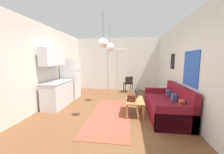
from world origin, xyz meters
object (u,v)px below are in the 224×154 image
object	(u,v)px
refrigerator	(71,79)
pendant_lamp_near	(103,43)
couch	(168,106)
accent_chair	(128,83)
pendant_lamp_far	(110,47)
handbag	(132,98)
bamboo_vase	(136,94)
coffee_table	(135,101)

from	to	relation	value
refrigerator	pendant_lamp_near	size ratio (longest dim) A/B	1.88
couch	accent_chair	world-z (taller)	couch
couch	accent_chair	bearing A→B (deg)	112.80
pendant_lamp_near	pendant_lamp_far	distance (m)	1.45
couch	pendant_lamp_far	world-z (taller)	pendant_lamp_far
refrigerator	pendant_lamp_near	world-z (taller)	pendant_lamp_near
handbag	pendant_lamp_far	xyz separation A→B (m)	(-0.78, 0.99, 1.56)
couch	bamboo_vase	bearing A→B (deg)	164.34
coffee_table	bamboo_vase	bearing A→B (deg)	74.12
coffee_table	accent_chair	world-z (taller)	accent_chair
handbag	pendant_lamp_far	size ratio (longest dim) A/B	0.35
accent_chair	pendant_lamp_near	size ratio (longest dim) A/B	0.92
accent_chair	refrigerator	bearing A→B (deg)	10.67
couch	handbag	xyz separation A→B (m)	(-1.06, -0.12, 0.25)
coffee_table	refrigerator	world-z (taller)	refrigerator
handbag	bamboo_vase	bearing A→B (deg)	67.76
refrigerator	pendant_lamp_far	size ratio (longest dim) A/B	1.94
handbag	accent_chair	size ratio (longest dim) A/B	0.38
couch	pendant_lamp_far	distance (m)	2.72
bamboo_vase	refrigerator	xyz separation A→B (m)	(-2.74, 1.23, 0.29)
bamboo_vase	refrigerator	world-z (taller)	refrigerator
bamboo_vase	coffee_table	bearing A→B (deg)	-105.88
pendant_lamp_near	pendant_lamp_far	bearing A→B (deg)	91.12
refrigerator	accent_chair	distance (m)	2.82
handbag	pendant_lamp_far	world-z (taller)	pendant_lamp_far
couch	bamboo_vase	xyz separation A→B (m)	(-0.90, 0.25, 0.26)
refrigerator	accent_chair	world-z (taller)	refrigerator
bamboo_vase	pendant_lamp_near	size ratio (longest dim) A/B	0.48
refrigerator	pendant_lamp_far	bearing A→B (deg)	-18.61
refrigerator	pendant_lamp_far	world-z (taller)	pendant_lamp_far
refrigerator	accent_chair	xyz separation A→B (m)	(2.48, 1.30, -0.36)
couch	coffee_table	bearing A→B (deg)	178.18
couch	refrigerator	size ratio (longest dim) A/B	1.20
pendant_lamp_far	refrigerator	bearing A→B (deg)	161.39
coffee_table	bamboo_vase	world-z (taller)	bamboo_vase
bamboo_vase	handbag	world-z (taller)	bamboo_vase
pendant_lamp_near	pendant_lamp_far	xyz separation A→B (m)	(-0.03, 1.45, 0.04)
coffee_table	bamboo_vase	size ratio (longest dim) A/B	2.14
bamboo_vase	pendant_lamp_far	world-z (taller)	pendant_lamp_far
handbag	pendant_lamp_near	size ratio (longest dim) A/B	0.34
bamboo_vase	accent_chair	size ratio (longest dim) A/B	0.53
refrigerator	bamboo_vase	bearing A→B (deg)	-24.11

